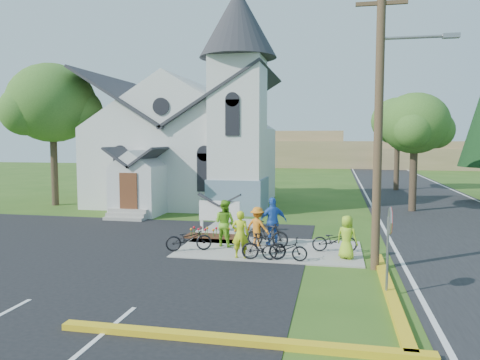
% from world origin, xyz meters
% --- Properties ---
extents(ground, '(120.00, 120.00, 0.00)m').
position_xyz_m(ground, '(0.00, 0.00, 0.00)').
color(ground, '#2E5418').
rests_on(ground, ground).
extents(parking_lot, '(20.00, 16.00, 0.02)m').
position_xyz_m(parking_lot, '(-7.00, -2.00, 0.01)').
color(parking_lot, black).
rests_on(parking_lot, ground).
extents(road, '(8.00, 90.00, 0.02)m').
position_xyz_m(road, '(10.00, 15.00, 0.01)').
color(road, black).
rests_on(road, ground).
extents(sidewalk, '(7.00, 4.00, 0.05)m').
position_xyz_m(sidewalk, '(1.50, 0.50, 0.03)').
color(sidewalk, gray).
rests_on(sidewalk, ground).
extents(church, '(12.35, 12.00, 13.00)m').
position_xyz_m(church, '(-5.48, 12.48, 5.25)').
color(church, silver).
rests_on(church, ground).
extents(church_sign, '(2.20, 0.40, 1.70)m').
position_xyz_m(church_sign, '(-1.20, 3.20, 1.03)').
color(church_sign, gray).
rests_on(church_sign, ground).
extents(flower_bed, '(2.60, 1.10, 0.07)m').
position_xyz_m(flower_bed, '(-1.20, 2.30, 0.04)').
color(flower_bed, '#391C0F').
rests_on(flower_bed, ground).
extents(utility_pole, '(3.45, 0.28, 10.00)m').
position_xyz_m(utility_pole, '(5.36, -1.50, 5.40)').
color(utility_pole, '#4B3925').
rests_on(utility_pole, ground).
extents(stop_sign, '(0.11, 0.76, 2.48)m').
position_xyz_m(stop_sign, '(5.43, -4.20, 1.78)').
color(stop_sign, gray).
rests_on(stop_sign, ground).
extents(tree_lot_corner, '(5.60, 5.60, 9.15)m').
position_xyz_m(tree_lot_corner, '(-14.00, 10.00, 6.60)').
color(tree_lot_corner, '#38291E').
rests_on(tree_lot_corner, ground).
extents(tree_road_near, '(4.00, 4.00, 7.05)m').
position_xyz_m(tree_road_near, '(8.50, 12.00, 5.21)').
color(tree_road_near, '#38291E').
rests_on(tree_road_near, ground).
extents(tree_road_mid, '(4.40, 4.40, 7.80)m').
position_xyz_m(tree_road_mid, '(9.00, 24.00, 5.78)').
color(tree_road_mid, '#38291E').
rests_on(tree_road_mid, ground).
extents(distant_hills, '(61.00, 10.00, 5.60)m').
position_xyz_m(distant_hills, '(3.36, 56.33, 2.17)').
color(distant_hills, olive).
rests_on(distant_hills, ground).
extents(cyclist_0, '(0.63, 0.42, 1.71)m').
position_xyz_m(cyclist_0, '(0.66, -1.13, 0.91)').
color(cyclist_0, '#C6D719').
rests_on(cyclist_0, sidewalk).
extents(bike_0, '(1.86, 1.26, 0.92)m').
position_xyz_m(bike_0, '(-1.50, -0.46, 0.51)').
color(bike_0, black).
rests_on(bike_0, sidewalk).
extents(cyclist_1, '(1.11, 1.00, 1.86)m').
position_xyz_m(cyclist_1, '(-0.34, 0.62, 0.98)').
color(cyclist_1, '#6FB722').
rests_on(cyclist_1, sidewalk).
extents(bike_1, '(1.78, 0.79, 1.04)m').
position_xyz_m(bike_1, '(1.37, 0.76, 0.57)').
color(bike_1, black).
rests_on(bike_1, sidewalk).
extents(cyclist_2, '(1.24, 0.91, 1.95)m').
position_xyz_m(cyclist_2, '(1.55, 1.03, 1.03)').
color(cyclist_2, blue).
rests_on(cyclist_2, sidewalk).
extents(bike_2, '(1.61, 0.61, 0.84)m').
position_xyz_m(bike_2, '(2.26, -1.20, 0.47)').
color(bike_2, black).
rests_on(bike_2, sidewalk).
extents(cyclist_3, '(1.16, 0.92, 1.57)m').
position_xyz_m(cyclist_3, '(0.94, 0.89, 0.83)').
color(cyclist_3, orange).
rests_on(cyclist_3, sidewalk).
extents(bike_3, '(1.63, 0.69, 0.95)m').
position_xyz_m(bike_3, '(1.53, -1.20, 0.52)').
color(bike_3, black).
rests_on(bike_3, sidewalk).
extents(cyclist_4, '(0.90, 0.77, 1.56)m').
position_xyz_m(cyclist_4, '(4.40, -0.47, 0.83)').
color(cyclist_4, '#9AC925').
rests_on(cyclist_4, sidewalk).
extents(bike_4, '(1.74, 0.77, 0.89)m').
position_xyz_m(bike_4, '(3.97, 0.50, 0.49)').
color(bike_4, black).
rests_on(bike_4, sidewalk).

